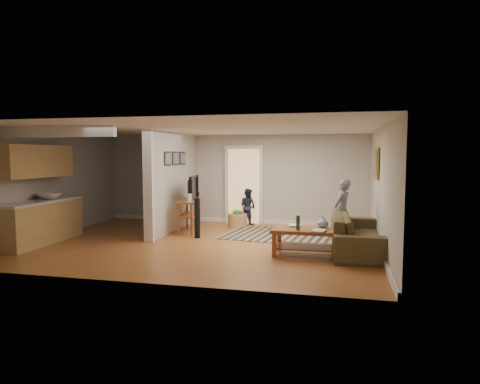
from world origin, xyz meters
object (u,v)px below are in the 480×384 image
at_px(sofa, 357,251).
at_px(coffee_table, 309,234).
at_px(tv_console, 190,202).
at_px(toddler, 248,224).
at_px(speaker_left, 197,218).
at_px(speaker_right, 198,207).
at_px(child, 342,243).
at_px(toy_basket, 238,219).

bearing_deg(sofa, coffee_table, 119.86).
distance_m(tv_console, toddler, 2.00).
bearing_deg(toddler, sofa, 164.18).
height_order(sofa, coffee_table, coffee_table).
bearing_deg(tv_console, coffee_table, -40.69).
relative_size(speaker_left, speaker_right, 1.06).
bearing_deg(coffee_table, child, 65.17).
height_order(coffee_table, speaker_right, speaker_right).
distance_m(toy_basket, child, 3.17).
height_order(speaker_right, child, speaker_right).
relative_size(sofa, toy_basket, 4.84).
height_order(child, toddler, child).
height_order(speaker_left, child, speaker_left).
bearing_deg(toy_basket, sofa, -37.88).
xyz_separation_m(tv_console, toddler, (1.20, 1.42, -0.74)).
xyz_separation_m(speaker_left, child, (3.28, 0.21, -0.47)).
relative_size(tv_console, toy_basket, 2.59).
bearing_deg(child, sofa, 45.00).
xyz_separation_m(coffee_table, speaker_left, (-2.65, 1.17, 0.06)).
xyz_separation_m(sofa, toy_basket, (-3.04, 2.37, 0.19)).
bearing_deg(speaker_right, coffee_table, -60.44).
distance_m(sofa, toy_basket, 3.86).
bearing_deg(sofa, toy_basket, 50.06).
bearing_deg(speaker_right, tv_console, -95.17).
bearing_deg(coffee_table, toddler, 119.72).
xyz_separation_m(toy_basket, toddler, (0.20, 0.38, -0.19)).
xyz_separation_m(sofa, speaker_left, (-3.58, 0.58, 0.47)).
relative_size(sofa, toddler, 2.53).
height_order(speaker_right, toddler, speaker_right).
xyz_separation_m(sofa, child, (-0.30, 0.79, 0.00)).
xyz_separation_m(tv_console, toy_basket, (0.99, 1.04, -0.55)).
bearing_deg(toy_basket, speaker_left, -106.93).
xyz_separation_m(speaker_left, toy_basket, (0.54, 1.78, -0.27)).
relative_size(tv_console, speaker_right, 1.54).
distance_m(sofa, toddler, 3.95).
distance_m(speaker_right, toy_basket, 1.34).
bearing_deg(speaker_left, toddler, 90.10).
height_order(tv_console, child, tv_console).
xyz_separation_m(tv_console, speaker_left, (0.45, -0.74, -0.28)).
relative_size(sofa, child, 1.80).
height_order(sofa, speaker_right, speaker_right).
bearing_deg(speaker_left, speaker_right, 127.42).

